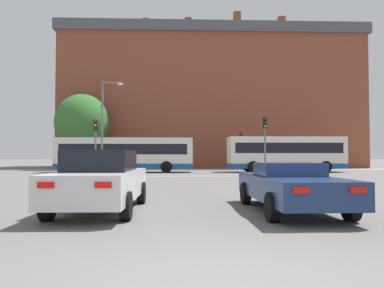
{
  "coord_description": "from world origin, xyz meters",
  "views": [
    {
      "loc": [
        -0.42,
        -4.02,
        1.4
      ],
      "look_at": [
        0.83,
        29.22,
        2.51
      ],
      "focal_mm": 35.0,
      "sensor_mm": 36.0,
      "label": 1
    }
  ],
  "objects_px": {
    "bus_crossing_trailing": "(125,154)",
    "pedestrian_waiting": "(257,160)",
    "car_roadster_right": "(290,186)",
    "car_saloon_left": "(102,180)",
    "traffic_light_near_right": "(265,137)",
    "street_lamp_junction": "(106,118)",
    "traffic_light_near_left": "(96,138)",
    "traffic_light_far_right": "(241,144)",
    "bus_crossing_lead": "(286,153)"
  },
  "relations": [
    {
      "from": "bus_crossing_trailing",
      "to": "pedestrian_waiting",
      "type": "bearing_deg",
      "value": -62.66
    },
    {
      "from": "car_roadster_right",
      "to": "pedestrian_waiting",
      "type": "xyz_separation_m",
      "value": [
        5.65,
        30.66,
        0.33
      ]
    },
    {
      "from": "car_saloon_left",
      "to": "traffic_light_near_right",
      "type": "distance_m",
      "value": 19.58
    },
    {
      "from": "traffic_light_near_right",
      "to": "car_roadster_right",
      "type": "bearing_deg",
      "value": -101.29
    },
    {
      "from": "car_saloon_left",
      "to": "traffic_light_near_right",
      "type": "height_order",
      "value": "traffic_light_near_right"
    },
    {
      "from": "car_saloon_left",
      "to": "street_lamp_junction",
      "type": "relative_size",
      "value": 0.63
    },
    {
      "from": "car_roadster_right",
      "to": "car_saloon_left",
      "type": "bearing_deg",
      "value": 176.35
    },
    {
      "from": "bus_crossing_trailing",
      "to": "traffic_light_near_right",
      "type": "relative_size",
      "value": 2.78
    },
    {
      "from": "traffic_light_near_left",
      "to": "pedestrian_waiting",
      "type": "distance_m",
      "value": 19.46
    },
    {
      "from": "traffic_light_far_right",
      "to": "street_lamp_junction",
      "type": "height_order",
      "value": "street_lamp_junction"
    },
    {
      "from": "traffic_light_far_right",
      "to": "pedestrian_waiting",
      "type": "relative_size",
      "value": 2.35
    },
    {
      "from": "car_saloon_left",
      "to": "street_lamp_junction",
      "type": "bearing_deg",
      "value": 101.51
    },
    {
      "from": "bus_crossing_trailing",
      "to": "street_lamp_junction",
      "type": "xyz_separation_m",
      "value": [
        -1.37,
        -2.07,
        3.01
      ]
    },
    {
      "from": "car_saloon_left",
      "to": "bus_crossing_lead",
      "type": "bearing_deg",
      "value": 64.49
    },
    {
      "from": "pedestrian_waiting",
      "to": "traffic_light_near_left",
      "type": "bearing_deg",
      "value": -2.09
    },
    {
      "from": "car_saloon_left",
      "to": "bus_crossing_trailing",
      "type": "bearing_deg",
      "value": 97.34
    },
    {
      "from": "car_saloon_left",
      "to": "pedestrian_waiting",
      "type": "height_order",
      "value": "pedestrian_waiting"
    },
    {
      "from": "traffic_light_near_right",
      "to": "pedestrian_waiting",
      "type": "relative_size",
      "value": 2.54
    },
    {
      "from": "street_lamp_junction",
      "to": "pedestrian_waiting",
      "type": "bearing_deg",
      "value": 31.41
    },
    {
      "from": "traffic_light_far_right",
      "to": "traffic_light_near_left",
      "type": "relative_size",
      "value": 0.97
    },
    {
      "from": "car_roadster_right",
      "to": "bus_crossing_lead",
      "type": "xyz_separation_m",
      "value": [
        6.82,
        23.78,
        1.04
      ]
    },
    {
      "from": "street_lamp_junction",
      "to": "bus_crossing_trailing",
      "type": "bearing_deg",
      "value": 56.52
    },
    {
      "from": "traffic_light_near_right",
      "to": "bus_crossing_lead",
      "type": "bearing_deg",
      "value": 61.3
    },
    {
      "from": "traffic_light_near_right",
      "to": "street_lamp_junction",
      "type": "height_order",
      "value": "street_lamp_junction"
    },
    {
      "from": "car_roadster_right",
      "to": "bus_crossing_lead",
      "type": "relative_size",
      "value": 0.47
    },
    {
      "from": "bus_crossing_lead",
      "to": "traffic_light_far_right",
      "type": "height_order",
      "value": "traffic_light_far_right"
    },
    {
      "from": "car_saloon_left",
      "to": "pedestrian_waiting",
      "type": "distance_m",
      "value": 32.16
    },
    {
      "from": "car_roadster_right",
      "to": "traffic_light_near_right",
      "type": "height_order",
      "value": "traffic_light_near_right"
    },
    {
      "from": "bus_crossing_lead",
      "to": "street_lamp_junction",
      "type": "bearing_deg",
      "value": 97.27
    },
    {
      "from": "car_roadster_right",
      "to": "street_lamp_junction",
      "type": "bearing_deg",
      "value": 111.56
    },
    {
      "from": "bus_crossing_trailing",
      "to": "traffic_light_far_right",
      "type": "relative_size",
      "value": 3.01
    },
    {
      "from": "traffic_light_far_right",
      "to": "traffic_light_near_left",
      "type": "distance_m",
      "value": 17.31
    },
    {
      "from": "traffic_light_far_right",
      "to": "pedestrian_waiting",
      "type": "xyz_separation_m",
      "value": [
        1.89,
        1.01,
        -1.69
      ]
    },
    {
      "from": "street_lamp_junction",
      "to": "car_roadster_right",
      "type": "bearing_deg",
      "value": -67.79
    },
    {
      "from": "traffic_light_far_right",
      "to": "street_lamp_junction",
      "type": "bearing_deg",
      "value": -148.11
    },
    {
      "from": "bus_crossing_lead",
      "to": "traffic_light_near_left",
      "type": "relative_size",
      "value": 2.54
    },
    {
      "from": "car_saloon_left",
      "to": "traffic_light_near_left",
      "type": "height_order",
      "value": "traffic_light_near_left"
    },
    {
      "from": "bus_crossing_trailing",
      "to": "street_lamp_junction",
      "type": "bearing_deg",
      "value": 146.52
    },
    {
      "from": "bus_crossing_lead",
      "to": "bus_crossing_trailing",
      "type": "bearing_deg",
      "value": 89.75
    },
    {
      "from": "car_saloon_left",
      "to": "pedestrian_waiting",
      "type": "xyz_separation_m",
      "value": [
        10.48,
        30.4,
        0.19
      ]
    },
    {
      "from": "traffic_light_near_right",
      "to": "street_lamp_junction",
      "type": "xyz_separation_m",
      "value": [
        -12.45,
        3.95,
        1.76
      ]
    },
    {
      "from": "bus_crossing_lead",
      "to": "traffic_light_near_left",
      "type": "distance_m",
      "value": 16.79
    },
    {
      "from": "street_lamp_junction",
      "to": "pedestrian_waiting",
      "type": "xyz_separation_m",
      "value": [
        14.54,
        8.88,
        -3.65
      ]
    },
    {
      "from": "car_saloon_left",
      "to": "traffic_light_near_right",
      "type": "bearing_deg",
      "value": 65.31
    },
    {
      "from": "traffic_light_far_right",
      "to": "traffic_light_near_left",
      "type": "height_order",
      "value": "traffic_light_near_left"
    },
    {
      "from": "car_roadster_right",
      "to": "pedestrian_waiting",
      "type": "distance_m",
      "value": 31.18
    },
    {
      "from": "traffic_light_near_left",
      "to": "street_lamp_junction",
      "type": "height_order",
      "value": "street_lamp_junction"
    },
    {
      "from": "car_saloon_left",
      "to": "car_roadster_right",
      "type": "distance_m",
      "value": 4.83
    },
    {
      "from": "car_saloon_left",
      "to": "traffic_light_near_right",
      "type": "relative_size",
      "value": 1.14
    },
    {
      "from": "traffic_light_near_left",
      "to": "bus_crossing_lead",
      "type": "bearing_deg",
      "value": 21.02
    }
  ]
}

